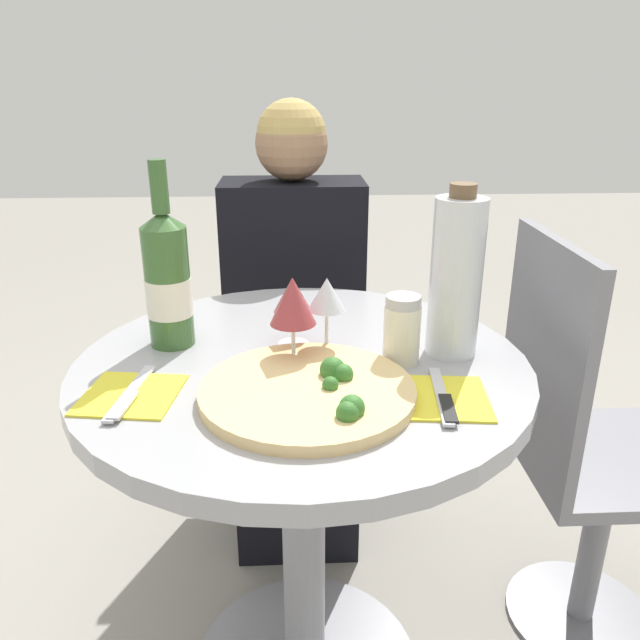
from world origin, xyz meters
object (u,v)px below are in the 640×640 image
chair_behind_diner (295,350)px  tall_carafe (456,277)px  dining_table (303,453)px  chair_empty_side (581,456)px  wine_bottle (168,280)px  pizza_large (310,391)px  seated_diner (295,349)px

chair_behind_diner → tall_carafe: size_ratio=3.08×
dining_table → chair_behind_diner: (-0.01, 0.72, -0.10)m
chair_empty_side → wine_bottle: (-0.87, -0.03, 0.43)m
pizza_large → wine_bottle: wine_bottle is taller
pizza_large → chair_behind_diner: bearing=91.4°
wine_bottle → tall_carafe: 0.53m
wine_bottle → pizza_large: bearing=-41.9°
chair_empty_side → pizza_large: size_ratio=2.76×
chair_behind_diner → dining_table: bearing=90.8°
dining_table → chair_behind_diner: bearing=90.8°
seated_diner → tall_carafe: 0.73m
dining_table → pizza_large: pizza_large is taller
dining_table → pizza_large: size_ratio=2.37×
tall_carafe → seated_diner: bearing=117.5°
wine_bottle → tall_carafe: (0.52, -0.07, 0.02)m
chair_empty_side → pizza_large: 0.73m
seated_diner → chair_empty_side: bearing=144.0°
seated_diner → pizza_large: size_ratio=3.46×
pizza_large → wine_bottle: (-0.26, 0.23, 0.12)m
dining_table → wine_bottle: bearing=160.6°
dining_table → pizza_large: (0.01, -0.14, 0.21)m
dining_table → wine_bottle: 0.42m
wine_bottle → tall_carafe: wine_bottle is taller
pizza_large → tall_carafe: tall_carafe is taller
seated_diner → chair_empty_side: 0.78m
chair_behind_diner → tall_carafe: tall_carafe is taller
pizza_large → tall_carafe: 0.34m
seated_diner → tall_carafe: (0.29, -0.55, 0.38)m
wine_bottle → seated_diner: bearing=64.0°
chair_empty_side → wine_bottle: size_ratio=2.77×
dining_table → wine_bottle: size_ratio=2.38×
dining_table → chair_behind_diner: 0.73m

